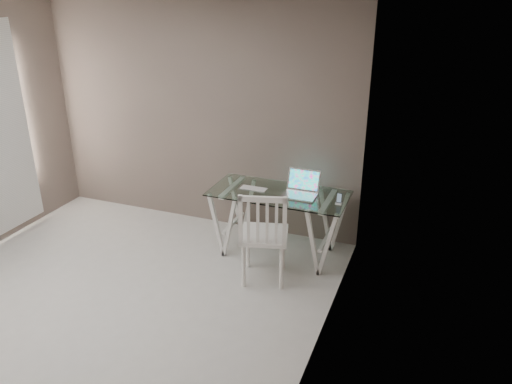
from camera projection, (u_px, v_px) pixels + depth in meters
room at (62, 138)px, 3.97m from camera, size 4.50×4.52×2.71m
desk at (278, 223)px, 5.56m from camera, size 1.50×0.70×0.75m
chair at (264, 233)px, 4.94m from camera, size 0.57×0.57×1.02m
laptop at (301, 189)px, 5.37m from camera, size 0.36×0.33×0.24m
keyboard at (254, 189)px, 5.51m from camera, size 0.31×0.13×0.01m
mouse at (255, 199)px, 5.23m from camera, size 0.12×0.07×0.04m
phone_dock at (339, 201)px, 5.13m from camera, size 0.06×0.06×0.12m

